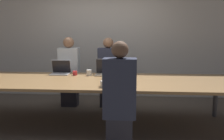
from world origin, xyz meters
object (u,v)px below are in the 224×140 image
object	(u,v)px
cup_near_midright	(103,84)
cup_far_midleft	(75,73)
laptop_near_midright	(122,83)
laptop_far_center	(105,70)
cup_far_center	(89,73)
person_near_midright	(120,100)
person_far_center	(108,74)
person_far_midleft	(69,73)
stapler	(107,81)
bottle_near_midright	(104,79)
laptop_far_midleft	(61,70)

from	to	relation	value
cup_near_midright	cup_far_midleft	bearing A→B (deg)	123.27
laptop_near_midright	cup_far_midleft	distance (m)	1.32
laptop_near_midright	cup_near_midright	size ratio (longest dim) A/B	3.54
laptop_far_center	cup_far_center	distance (m)	0.29
person_near_midright	person_far_center	size ratio (longest dim) A/B	1.00
person_near_midright	cup_far_midleft	size ratio (longest dim) A/B	17.29
person_far_center	person_far_midleft	xyz separation A→B (m)	(-0.78, -0.02, 0.01)
laptop_far_center	person_far_midleft	xyz separation A→B (m)	(-0.76, 0.47, -0.13)
laptop_far_center	person_far_midleft	size ratio (longest dim) A/B	0.23
person_near_midright	cup_far_midleft	bearing A→B (deg)	-57.55
laptop_far_center	person_far_center	xyz separation A→B (m)	(0.02, 0.48, -0.14)
laptop_far_center	person_far_center	bearing A→B (deg)	87.61
person_near_midright	person_far_midleft	distance (m)	2.21
cup_near_midright	cup_far_center	distance (m)	1.00
cup_far_center	stapler	xyz separation A→B (m)	(0.37, -0.60, -0.03)
person_far_midleft	laptop_far_center	bearing A→B (deg)	-31.34
cup_far_center	stapler	size ratio (longest dim) A/B	0.68
person_near_midright	cup_far_center	size ratio (longest dim) A/B	13.67
laptop_near_midright	bottle_near_midright	size ratio (longest dim) A/B	1.50
laptop_far_midleft	cup_far_center	bearing A→B (deg)	-10.84
cup_far_center	bottle_near_midright	bearing A→B (deg)	-65.43
person_far_midleft	cup_near_midright	bearing A→B (deg)	-60.11
cup_far_center	laptop_far_midleft	xyz separation A→B (m)	(-0.54, 0.10, 0.02)
laptop_near_midright	person_far_center	distance (m)	1.60
cup_far_center	stapler	bearing A→B (deg)	-58.14
person_far_midleft	stapler	bearing A→B (deg)	-53.26
person_far_center	cup_far_center	size ratio (longest dim) A/B	13.66
bottle_near_midright	stapler	xyz separation A→B (m)	(0.02, 0.18, -0.07)
cup_far_midleft	person_far_center	bearing A→B (deg)	46.51
stapler	laptop_far_midleft	bearing A→B (deg)	175.09
person_far_center	laptop_far_midleft	bearing A→B (deg)	-149.77
laptop_near_midright	cup_far_center	xyz separation A→B (m)	(-0.63, 0.97, -0.03)
laptop_far_midleft	person_far_midleft	size ratio (longest dim) A/B	0.24
person_near_midright	laptop_far_center	size ratio (longest dim) A/B	4.36
laptop_far_midleft	person_far_midleft	xyz separation A→B (m)	(0.04, 0.46, -0.13)
laptop_near_midright	cup_near_midright	bearing A→B (deg)	-8.87
bottle_near_midright	laptop_far_center	bearing A→B (deg)	95.79
person_near_midright	stapler	size ratio (longest dim) A/B	9.24
person_near_midright	laptop_far_midleft	world-z (taller)	person_near_midright
person_near_midright	person_far_midleft	bearing A→B (deg)	-59.96
laptop_near_midright	stapler	world-z (taller)	laptop_near_midright
person_far_midleft	cup_far_midleft	bearing A→B (deg)	-66.40
cup_near_midright	laptop_far_center	xyz separation A→B (m)	(-0.09, 1.03, 0.03)
laptop_far_center	cup_far_midleft	distance (m)	0.53
person_near_midright	cup_near_midright	bearing A→B (deg)	-59.43
laptop_far_midleft	stapler	distance (m)	1.15
person_near_midright	laptop_near_midright	bearing A→B (deg)	-92.32
bottle_near_midright	cup_far_midleft	world-z (taller)	bottle_near_midright
cup_near_midright	laptop_far_midleft	bearing A→B (deg)	131.08
laptop_far_center	cup_far_midleft	xyz separation A→B (m)	(-0.52, -0.09, -0.04)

